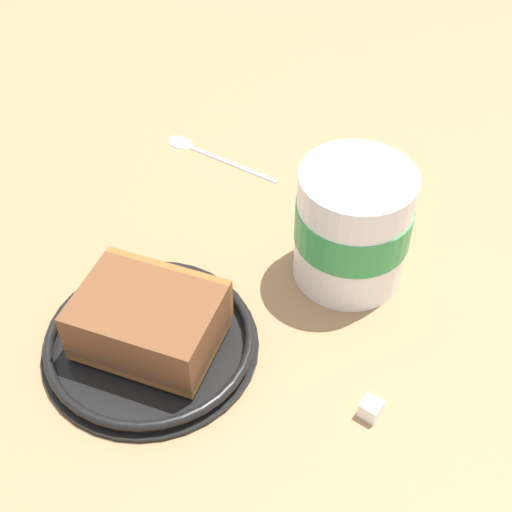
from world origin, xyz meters
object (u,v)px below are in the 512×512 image
Objects in this scene: cake_slice at (149,320)px; small_plate at (150,341)px; tea_mug at (354,224)px; sugar_cube at (371,409)px; teaspoon at (199,148)px.

small_plate is at bearing 170.15° from cake_slice.
small_plate is 19.31cm from tea_mug.
sugar_cube is at bearing -167.95° from tea_mug.
small_plate is 1.30× the size of teaspoon.
tea_mug reaches higher than small_plate.
small_plate is at bearing 128.00° from tea_mug.
cake_slice is at bearing -174.49° from teaspoon.
teaspoon is (14.43, 17.15, -5.31)cm from tea_mug.
tea_mug reaches higher than teaspoon.
tea_mug is (11.24, -14.67, 2.48)cm from cake_slice.
sugar_cube is (-2.95, -17.80, -0.04)cm from small_plate.
sugar_cube reaches higher than teaspoon.
small_plate is 1.44× the size of cake_slice.
tea_mug is 0.86× the size of teaspoon.
tea_mug is 7.80× the size of sugar_cube.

